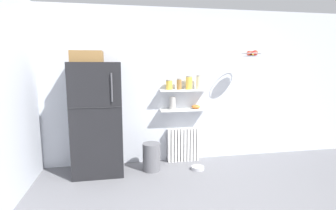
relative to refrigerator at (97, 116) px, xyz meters
name	(u,v)px	position (x,y,z in m)	size (l,w,h in m)	color
ground_plane	(201,203)	(1.29, -1.19, -0.89)	(7.04, 7.04, 0.00)	slate
back_wall	(175,86)	(1.29, 0.36, 0.41)	(7.04, 0.10, 2.60)	silver
refrigerator	(97,116)	(0.00, 0.00, 0.00)	(0.74, 0.65, 1.87)	black
radiator	(183,145)	(1.41, 0.23, -0.60)	(0.55, 0.12, 0.58)	white
wall_shelf_lower	(184,110)	(1.41, 0.20, 0.02)	(0.82, 0.22, 0.03)	white
wall_shelf_upper	(184,90)	(1.41, 0.20, 0.36)	(0.82, 0.22, 0.03)	white
storage_jar_0	(169,85)	(1.15, 0.20, 0.45)	(0.11, 0.11, 0.17)	yellow
storage_jar_1	(179,84)	(1.32, 0.20, 0.46)	(0.08, 0.08, 0.19)	olive
storage_jar_2	(189,83)	(1.49, 0.20, 0.48)	(0.11, 0.11, 0.23)	yellow
storage_jar_3	(199,82)	(1.66, 0.20, 0.49)	(0.09, 0.09, 0.24)	beige
vase	(173,103)	(1.21, 0.20, 0.14)	(0.10, 0.10, 0.21)	#B2ADA8
shelf_bowl	(196,107)	(1.62, 0.20, 0.07)	(0.15, 0.15, 0.07)	orange
trash_bin	(152,157)	(0.82, -0.08, -0.67)	(0.28, 0.28, 0.44)	slate
pet_food_bowl	(198,168)	(1.55, -0.20, -0.86)	(0.21, 0.21, 0.05)	#B7B7BC
hanging_fruit_basket	(252,54)	(2.47, -0.08, 0.96)	(0.31, 0.31, 0.10)	#B2B2B7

